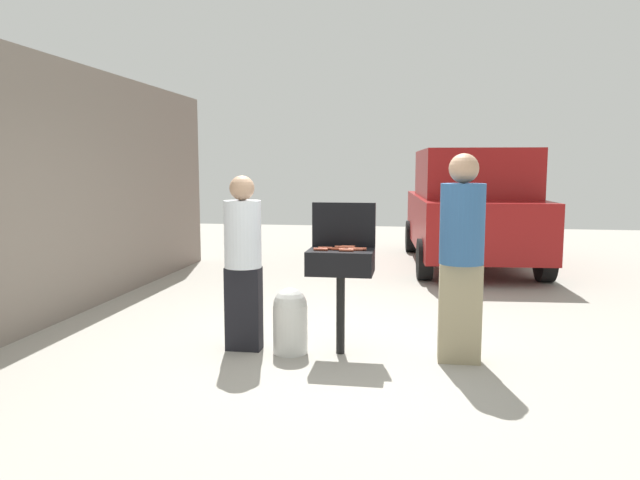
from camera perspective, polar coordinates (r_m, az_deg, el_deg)
ground_plane at (r=5.80m, az=0.29°, el=-10.33°), size 24.00×24.00×0.00m
house_wall_side at (r=7.63m, az=-22.93°, el=4.49°), size 0.24×8.00×2.94m
bbq_grill at (r=5.48m, az=2.00°, el=-2.47°), size 0.60×0.44×0.98m
grill_lid_open at (r=5.65m, az=2.29°, el=1.47°), size 0.60×0.05×0.42m
hot_dog_0 at (r=5.39m, az=3.42°, el=-0.90°), size 0.13×0.04×0.03m
hot_dog_1 at (r=5.54m, az=2.09°, el=-0.69°), size 0.13×0.03×0.03m
hot_dog_2 at (r=5.34m, az=2.52°, el=-0.97°), size 0.13×0.03×0.03m
hot_dog_3 at (r=5.39m, az=0.06°, el=-0.90°), size 0.13×0.03×0.03m
hot_dog_4 at (r=5.46m, az=0.50°, el=-0.79°), size 0.13×0.04×0.03m
hot_dog_5 at (r=5.44m, az=3.78°, el=-0.84°), size 0.13×0.04×0.03m
hot_dog_6 at (r=5.50m, az=2.63°, el=-0.74°), size 0.13×0.04×0.03m
hot_dog_7 at (r=5.41m, az=1.73°, el=-0.86°), size 0.13×0.03×0.03m
hot_dog_8 at (r=5.57m, az=2.70°, el=-0.65°), size 0.13×0.03×0.03m
propane_tank at (r=5.60m, az=-2.87°, el=-7.58°), size 0.32×0.32×0.62m
person_left at (r=5.63m, az=-7.37°, el=-1.57°), size 0.35×0.35×1.65m
person_right at (r=5.36m, az=13.38°, el=-0.99°), size 0.39×0.39×1.85m
parked_minivan at (r=10.79m, az=14.16°, el=3.04°), size 2.28×4.52×2.02m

